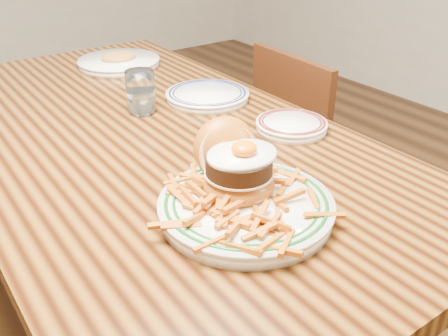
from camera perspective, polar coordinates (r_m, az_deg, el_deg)
table at (r=1.30m, az=-8.98°, el=0.77°), size 0.85×1.60×0.75m
chair_right at (r=1.84m, az=9.69°, el=1.54°), size 0.40×0.40×0.82m
main_plate at (r=0.91m, az=2.13°, el=-2.59°), size 0.32×0.34×0.15m
side_plate at (r=1.25m, az=7.72°, el=4.91°), size 0.18×0.18×0.03m
rear_plate at (r=1.43m, az=-1.91°, el=8.33°), size 0.24×0.24×0.03m
water_glass at (r=1.35m, az=-9.48°, el=8.31°), size 0.08×0.08×0.11m
far_plate at (r=1.77m, az=-11.91°, el=11.81°), size 0.28×0.28×0.05m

